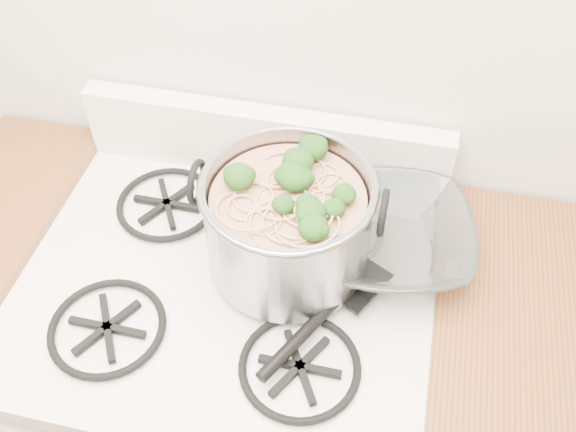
{
  "coord_description": "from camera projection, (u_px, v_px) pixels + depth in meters",
  "views": [
    {
      "loc": [
        0.27,
        0.6,
        1.86
      ],
      "look_at": [
        0.1,
        1.32,
        1.04
      ],
      "focal_mm": 40.0,
      "sensor_mm": 36.0,
      "label": 1
    }
  ],
  "objects": [
    {
      "name": "gas_range",
      "position": [
        240.0,
        397.0,
        1.53
      ],
      "size": [
        0.76,
        0.66,
        0.92
      ],
      "color": "white",
      "rests_on": "ground"
    },
    {
      "name": "glass_bowl",
      "position": [
        389.0,
        244.0,
        1.2
      ],
      "size": [
        0.14,
        0.14,
        0.03
      ],
      "primitive_type": "imported",
      "rotation": [
        0.0,
        0.0,
        0.18
      ],
      "color": "white",
      "rests_on": "gas_range"
    },
    {
      "name": "stock_pot",
      "position": [
        288.0,
        223.0,
        1.12
      ],
      "size": [
        0.33,
        0.3,
        0.2
      ],
      "color": "gray",
      "rests_on": "gas_range"
    },
    {
      "name": "counter_left",
      "position": [
        44.0,
        349.0,
        1.59
      ],
      "size": [
        0.25,
        0.65,
        0.92
      ],
      "color": "silver",
      "rests_on": "ground"
    },
    {
      "name": "spatula",
      "position": [
        356.0,
        279.0,
        1.15
      ],
      "size": [
        0.4,
        0.41,
        0.02
      ],
      "primitive_type": null,
      "rotation": [
        0.0,
        0.0,
        -0.49
      ],
      "color": "black",
      "rests_on": "gas_range"
    }
  ]
}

